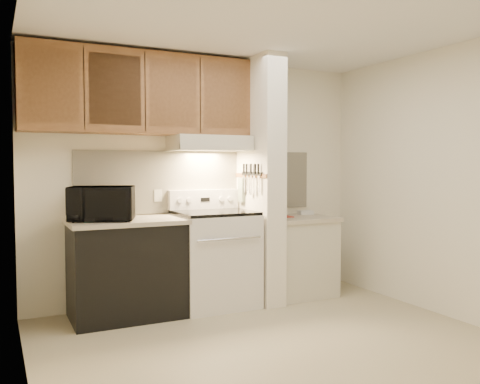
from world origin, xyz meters
TOP-DOWN VIEW (x-y plane):
  - floor at (0.00, 0.00)m, footprint 3.60×3.60m
  - ceiling at (0.00, 0.00)m, footprint 3.60×3.60m
  - wall_back at (0.00, 1.50)m, footprint 3.60×2.50m
  - wall_left at (-1.80, 0.00)m, footprint 0.02×3.00m
  - wall_right at (1.80, 0.00)m, footprint 0.02×3.00m
  - backsplash at (0.00, 1.49)m, footprint 2.60×0.02m
  - range_body at (0.00, 1.16)m, footprint 0.76×0.65m
  - oven_window at (0.00, 0.84)m, footprint 0.50×0.01m
  - oven_handle at (0.00, 0.80)m, footprint 0.65×0.02m
  - cooktop at (0.00, 1.16)m, footprint 0.74×0.64m
  - range_backguard at (0.00, 1.44)m, footprint 0.76×0.08m
  - range_display at (0.00, 1.40)m, footprint 0.10×0.01m
  - range_knob_left_outer at (-0.28, 1.40)m, footprint 0.05×0.02m
  - range_knob_left_inner at (-0.18, 1.40)m, footprint 0.05×0.02m
  - range_knob_right_inner at (0.18, 1.40)m, footprint 0.05×0.02m
  - range_knob_right_outer at (0.28, 1.40)m, footprint 0.05×0.02m
  - dishwasher_front at (-0.88, 1.17)m, footprint 1.00×0.63m
  - left_countertop at (-0.88, 1.17)m, footprint 1.04×0.67m
  - spoon_rest at (-0.98, 1.32)m, footprint 0.21×0.11m
  - teal_jar at (-1.23, 1.06)m, footprint 0.12×0.12m
  - outlet at (-0.48, 1.48)m, footprint 0.08×0.01m
  - microwave at (-1.10, 1.15)m, footprint 0.65×0.54m
  - partition_pillar at (0.51, 1.15)m, footprint 0.22×0.70m
  - pillar_trim at (0.39, 1.15)m, footprint 0.01×0.70m
  - knife_strip at (0.39, 1.10)m, footprint 0.02×0.42m
  - knife_blade_a at (0.38, 0.93)m, footprint 0.01×0.03m
  - knife_handle_a at (0.38, 0.94)m, footprint 0.02×0.02m
  - knife_blade_b at (0.38, 1.03)m, footprint 0.01×0.04m
  - knife_handle_b at (0.38, 1.01)m, footprint 0.02×0.02m
  - knife_blade_c at (0.38, 1.10)m, footprint 0.01×0.04m
  - knife_handle_c at (0.38, 1.10)m, footprint 0.02×0.02m
  - knife_blade_d at (0.38, 1.17)m, footprint 0.01×0.04m
  - knife_handle_d at (0.38, 1.19)m, footprint 0.02×0.02m
  - knife_blade_e at (0.38, 1.25)m, footprint 0.01×0.04m
  - knife_handle_e at (0.38, 1.26)m, footprint 0.02×0.02m
  - oven_mitt at (0.38, 1.32)m, footprint 0.03×0.10m
  - right_cab_base at (0.97, 1.15)m, footprint 0.70×0.60m
  - right_countertop at (0.97, 1.15)m, footprint 0.74×0.64m
  - red_folder at (0.79, 1.25)m, footprint 0.23×0.31m
  - white_box at (1.19, 1.33)m, footprint 0.17×0.13m
  - range_hood at (0.00, 1.28)m, footprint 0.78×0.44m
  - hood_lip at (0.00, 1.07)m, footprint 0.78×0.04m
  - upper_cabinets at (-0.69, 1.32)m, footprint 2.18×0.33m
  - cab_door_a at (-1.51, 1.17)m, footprint 0.46×0.01m
  - cab_gap_a at (-1.23, 1.16)m, footprint 0.01×0.01m
  - cab_door_b at (-0.96, 1.17)m, footprint 0.46×0.01m
  - cab_gap_b at (-0.69, 1.16)m, footprint 0.01×0.01m
  - cab_door_c at (-0.42, 1.17)m, footprint 0.46×0.01m
  - cab_gap_c at (-0.14, 1.16)m, footprint 0.01×0.01m
  - cab_door_d at (0.13, 1.17)m, footprint 0.46×0.01m

SIDE VIEW (x-z plane):
  - floor at x=0.00m, z-range 0.00..0.00m
  - right_cab_base at x=0.97m, z-range 0.00..0.81m
  - dishwasher_front at x=-0.88m, z-range 0.00..0.87m
  - range_body at x=0.00m, z-range 0.00..0.92m
  - oven_window at x=0.00m, z-range 0.35..0.65m
  - oven_handle at x=0.00m, z-range 0.71..0.73m
  - right_countertop at x=0.97m, z-range 0.81..0.85m
  - red_folder at x=0.79m, z-range 0.85..0.86m
  - white_box at x=1.19m, z-range 0.85..0.89m
  - left_countertop at x=-0.88m, z-range 0.87..0.91m
  - spoon_rest at x=-0.98m, z-range 0.91..0.92m
  - cooktop at x=0.00m, z-range 0.92..0.95m
  - teal_jar at x=-1.23m, z-range 0.91..1.01m
  - range_backguard at x=0.00m, z-range 0.95..1.15m
  - range_display at x=0.00m, z-range 1.03..1.07m
  - range_knob_left_outer at x=-0.28m, z-range 1.03..1.07m
  - range_knob_left_inner at x=-0.18m, z-range 1.03..1.07m
  - range_knob_right_inner at x=0.18m, z-range 1.03..1.07m
  - range_knob_right_outer at x=0.28m, z-range 1.03..1.07m
  - microwave at x=-1.10m, z-range 0.91..1.22m
  - outlet at x=-0.48m, z-range 1.04..1.16m
  - oven_mitt at x=0.38m, z-range 1.02..1.27m
  - knife_blade_c at x=0.38m, z-range 1.10..1.30m
  - knife_blade_b at x=0.38m, z-range 1.12..1.30m
  - knife_blade_e at x=0.38m, z-range 1.12..1.30m
  - knife_blade_a at x=0.38m, z-range 1.14..1.30m
  - knife_blade_d at x=0.38m, z-range 1.14..1.30m
  - backsplash at x=0.00m, z-range 0.92..1.55m
  - wall_back at x=0.00m, z-range 1.24..1.26m
  - wall_left at x=-1.80m, z-range 0.00..2.50m
  - wall_right at x=1.80m, z-range 0.00..2.50m
  - partition_pillar at x=0.51m, z-range 0.00..2.50m
  - pillar_trim at x=0.39m, z-range 1.28..1.32m
  - knife_strip at x=0.39m, z-range 1.30..1.34m
  - knife_handle_a at x=0.38m, z-range 1.32..1.42m
  - knife_handle_b at x=0.38m, z-range 1.32..1.42m
  - knife_handle_c at x=0.38m, z-range 1.32..1.42m
  - knife_handle_d at x=0.38m, z-range 1.32..1.42m
  - knife_handle_e at x=0.38m, z-range 1.32..1.42m
  - hood_lip at x=0.00m, z-range 1.55..1.61m
  - range_hood at x=0.00m, z-range 1.55..1.70m
  - upper_cabinets at x=-0.69m, z-range 1.70..2.47m
  - cab_door_a at x=-1.51m, z-range 1.77..2.40m
  - cab_gap_a at x=-1.23m, z-range 1.72..2.45m
  - cab_door_b at x=-0.96m, z-range 1.77..2.40m
  - cab_gap_b at x=-0.69m, z-range 1.72..2.45m
  - cab_door_c at x=-0.42m, z-range 1.77..2.40m
  - cab_gap_c at x=-0.14m, z-range 1.72..2.45m
  - cab_door_d at x=0.13m, z-range 1.77..2.40m
  - ceiling at x=0.00m, z-range 2.50..2.50m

